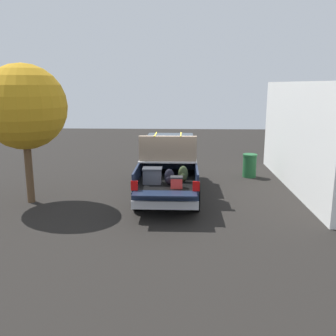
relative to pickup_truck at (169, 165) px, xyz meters
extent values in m
plane|color=black|center=(-0.37, 0.00, -0.98)|extent=(40.00, 40.00, 0.00)
cube|color=#162138|center=(-0.37, 0.00, -0.36)|extent=(5.50, 1.92, 0.46)
cube|color=black|center=(-1.57, 0.00, -0.11)|extent=(2.80, 1.80, 0.04)
cube|color=#162138|center=(-1.57, 0.93, 0.12)|extent=(2.80, 0.06, 0.50)
cube|color=#162138|center=(-1.57, -0.93, 0.12)|extent=(2.80, 0.06, 0.50)
cube|color=#162138|center=(-0.20, 0.00, 0.12)|extent=(0.06, 1.80, 0.50)
cube|color=#162138|center=(-3.25, 0.00, -0.11)|extent=(0.55, 1.80, 0.04)
cube|color=#B2B2B7|center=(-0.80, 0.00, 0.39)|extent=(1.25, 1.92, 0.04)
cube|color=#162138|center=(0.98, 0.00, 0.12)|extent=(2.30, 1.92, 0.50)
cube|color=#2D3842|center=(0.88, 0.00, 0.66)|extent=(1.94, 1.76, 0.58)
cube|color=#162138|center=(2.33, 0.00, 0.06)|extent=(0.40, 1.82, 0.38)
cube|color=#B2B2B7|center=(-3.09, 0.00, -0.47)|extent=(0.24, 1.92, 0.24)
cube|color=red|center=(-2.99, 0.88, 0.05)|extent=(0.06, 0.20, 0.28)
cube|color=red|center=(-2.99, -0.88, 0.05)|extent=(0.06, 0.20, 0.28)
cylinder|color=black|center=(1.38, 0.88, -0.57)|extent=(0.82, 0.30, 0.82)
cylinder|color=black|center=(1.38, -0.88, -0.57)|extent=(0.82, 0.30, 0.82)
cylinder|color=black|center=(-2.12, 0.88, -0.57)|extent=(0.82, 0.30, 0.82)
cylinder|color=black|center=(-2.12, -0.88, -0.57)|extent=(0.82, 0.30, 0.82)
cube|color=#474C56|center=(-2.19, 0.43, 0.12)|extent=(0.40, 0.55, 0.43)
cube|color=#31353C|center=(-2.19, 0.43, 0.36)|extent=(0.44, 0.59, 0.05)
ellipsoid|color=black|center=(-2.33, -0.10, 0.15)|extent=(0.20, 0.30, 0.48)
ellipsoid|color=black|center=(-2.44, -0.10, 0.08)|extent=(0.09, 0.21, 0.21)
ellipsoid|color=#384728|center=(-1.97, -0.51, 0.16)|extent=(0.20, 0.30, 0.50)
ellipsoid|color=#384728|center=(-2.08, -0.51, 0.08)|extent=(0.09, 0.21, 0.22)
cube|color=red|center=(-2.67, -0.32, 0.06)|extent=(0.26, 0.34, 0.30)
cube|color=#262628|center=(-2.67, -0.32, 0.23)|extent=(0.28, 0.36, 0.04)
cube|color=#84705B|center=(-0.80, 0.00, 0.62)|extent=(0.93, 1.88, 0.42)
cube|color=#84705B|center=(-1.18, 0.00, 1.03)|extent=(0.16, 1.88, 0.40)
cube|color=#84705B|center=(-0.75, 0.84, 0.94)|extent=(0.69, 0.20, 0.22)
cube|color=#84705B|center=(-0.75, -0.84, 0.94)|extent=(0.69, 0.20, 0.22)
cube|color=yellow|center=(-0.80, 0.42, 1.24)|extent=(1.03, 0.03, 0.02)
cube|color=yellow|center=(-0.80, -0.42, 1.24)|extent=(1.03, 0.03, 0.02)
cube|color=white|center=(0.78, -4.68, 0.99)|extent=(8.65, 0.36, 3.95)
cylinder|color=brown|center=(-1.44, 4.56, 0.19)|extent=(0.24, 0.24, 2.34)
sphere|color=#BA8419|center=(-1.44, 4.56, 2.17)|extent=(2.71, 2.71, 2.71)
cylinder|color=#1E592D|center=(2.35, -3.32, -0.53)|extent=(0.56, 0.56, 0.90)
cylinder|color=#1E592D|center=(2.35, -3.32, -0.04)|extent=(0.60, 0.60, 0.08)
camera|label=1|loc=(-13.30, -0.50, 2.88)|focal=40.23mm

